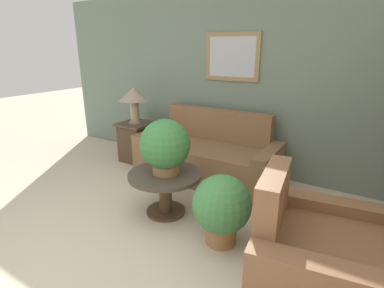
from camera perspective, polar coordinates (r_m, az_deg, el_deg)
ground_plane at (r=2.83m, az=-21.37°, el=-23.25°), size 20.00×20.00×0.00m
wall_back at (r=4.48m, az=7.62°, el=11.45°), size 6.59×0.09×2.60m
couch_main at (r=4.29m, az=2.90°, el=-2.43°), size 2.00×0.86×0.95m
armchair at (r=2.57m, az=22.22°, el=-19.26°), size 1.04×1.17×0.95m
coffee_table at (r=3.37m, az=-5.14°, el=-7.63°), size 0.81×0.81×0.49m
side_table at (r=5.01m, az=-10.53°, el=0.49°), size 0.52×0.52×0.64m
table_lamp at (r=4.84m, az=-11.03°, el=8.83°), size 0.47×0.47×0.57m
potted_plant_on_table at (r=3.21m, az=-5.12°, el=-0.35°), size 0.55×0.55×0.60m
potted_plant_floor at (r=2.87m, az=5.67°, el=-11.83°), size 0.56×0.56×0.69m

